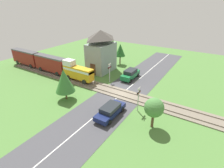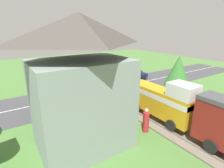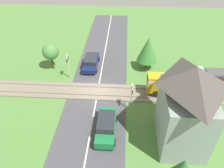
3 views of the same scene
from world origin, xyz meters
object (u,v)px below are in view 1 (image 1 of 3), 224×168
Objects in this scene: train at (47,63)px; car_far_side at (130,74)px; crossing_signal_west_approach at (138,96)px; crossing_signal_east_approach at (110,70)px; pedestrian_by_station at (83,73)px; station_building at (101,52)px; car_near_crossing at (110,110)px.

train reaches higher than car_far_side.
crossing_signal_west_approach and crossing_signal_east_approach have the same top height.
train is at bearing 102.16° from crossing_signal_east_approach.
car_far_side is 1.35× the size of crossing_signal_west_approach.
pedestrian_by_station is at bearing 116.91° from car_far_side.
car_far_side is 1.35× the size of crossing_signal_east_approach.
car_far_side is at bearing -68.36° from train.
train is 7.22m from pedestrian_by_station.
crossing_signal_east_approach is at bearing 143.60° from car_far_side.
pedestrian_by_station is at bearing 70.12° from crossing_signal_west_approach.
crossing_signal_east_approach is (-3.05, 2.25, 1.22)m from car_far_side.
station_building is 5.07m from pedestrian_by_station.
crossing_signal_east_approach is 0.43× the size of station_building.
train is 17.83m from car_near_crossing.
crossing_signal_east_approach is 5.22m from pedestrian_by_station.
car_far_side is 8.15m from pedestrian_by_station.
car_near_crossing is 3.70m from crossing_signal_west_approach.
pedestrian_by_station reaches higher than car_near_crossing.
train is 19.43m from crossing_signal_west_approach.
crossing_signal_east_approach is at bearing 33.48° from car_near_crossing.
train is 4.64× the size of car_far_side.
car_near_crossing is at bearing 139.47° from crossing_signal_west_approach.
car_near_crossing is at bearing -165.06° from car_far_side.
pedestrian_by_station is at bearing 166.74° from station_building.
crossing_signal_east_approach is (5.12, 7.37, 0.00)m from crossing_signal_west_approach.
train is at bearing 111.64° from car_far_side.
crossing_signal_west_approach is at bearing -124.80° from crossing_signal_east_approach.
train is at bearing 73.04° from car_near_crossing.
station_building is (11.17, 9.19, 2.93)m from car_near_crossing.
train is at bearing 127.38° from station_building.
car_far_side is at bearing 32.11° from crossing_signal_west_approach.
crossing_signal_west_approach is 8.98m from crossing_signal_east_approach.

